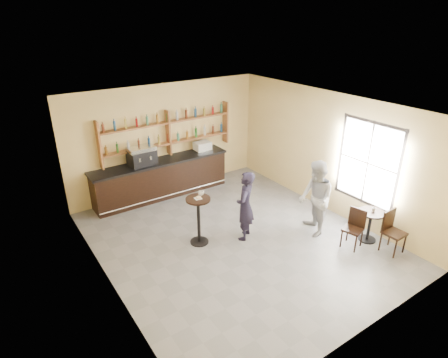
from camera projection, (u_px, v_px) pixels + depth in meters
floor at (236, 240)px, 8.99m from camera, size 7.00×7.00×0.00m
ceiling at (238, 108)px, 7.68m from camera, size 7.00×7.00×0.00m
wall_back at (167, 139)px, 10.97m from camera, size 7.00×0.00×7.00m
wall_front at (372, 257)px, 5.69m from camera, size 7.00×0.00×7.00m
wall_left at (103, 217)px, 6.79m from camera, size 0.00×7.00×7.00m
wall_right at (329, 153)px, 9.87m from camera, size 0.00×7.00×7.00m
window_pane at (368, 163)px, 8.92m from camera, size 0.00×2.00×2.00m
window_frame at (368, 163)px, 8.92m from camera, size 0.04×1.70×2.10m
shelf_unit at (168, 133)px, 10.79m from camera, size 4.00×0.26×1.40m
liquor_bottles at (168, 127)px, 10.72m from camera, size 3.68×0.10×1.00m
bar_counter at (162, 178)px, 10.93m from camera, size 4.09×0.80×1.11m
espresso_machine at (142, 156)px, 10.32m from camera, size 0.77×0.53×0.52m
pastry_case at (202, 147)px, 11.36m from camera, size 0.53×0.44×0.29m
pedestal_table at (199, 221)px, 8.65m from camera, size 0.71×0.71×1.17m
napkin at (198, 198)px, 8.41m from camera, size 0.17×0.17×0.00m
donut at (199, 197)px, 8.39m from camera, size 0.16×0.16×0.04m
cup_pedestal at (201, 193)px, 8.53m from camera, size 0.14×0.14×0.10m
man_main at (245, 206)px, 8.74m from camera, size 0.74×0.71×1.71m
cafe_table at (369, 226)px, 8.82m from camera, size 0.80×0.80×0.77m
cup_cafe at (374, 210)px, 8.67m from camera, size 0.09×0.09×0.08m
chair_west at (353, 229)px, 8.55m from camera, size 0.49×0.49×0.93m
chair_south at (394, 233)px, 8.35m from camera, size 0.44×0.44×0.99m
patron_second at (316, 199)px, 8.90m from camera, size 1.04×1.13×1.87m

